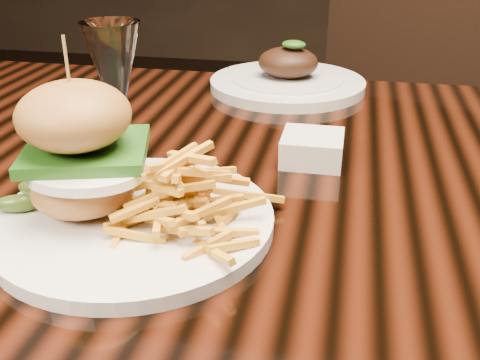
% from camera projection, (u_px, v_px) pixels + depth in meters
% --- Properties ---
extents(dining_table, '(1.60, 0.90, 0.75)m').
position_uv_depth(dining_table, '(310.00, 231.00, 0.72)').
color(dining_table, black).
rests_on(dining_table, ground).
extents(burger_plate, '(0.29, 0.29, 0.19)m').
position_uv_depth(burger_plate, '(127.00, 182.00, 0.56)').
color(burger_plate, silver).
rests_on(burger_plate, dining_table).
extents(ramekin, '(0.10, 0.10, 0.04)m').
position_uv_depth(ramekin, '(312.00, 148.00, 0.72)').
color(ramekin, silver).
rests_on(ramekin, dining_table).
extents(wine_glass, '(0.07, 0.07, 0.18)m').
position_uv_depth(wine_glass, '(114.00, 65.00, 0.64)').
color(wine_glass, white).
rests_on(wine_glass, dining_table).
extents(far_dish, '(0.28, 0.28, 0.09)m').
position_uv_depth(far_dish, '(287.00, 80.00, 1.01)').
color(far_dish, silver).
rests_on(far_dish, dining_table).
extents(chair_far, '(0.57, 0.58, 0.95)m').
position_uv_depth(chair_far, '(391.00, 114.00, 1.54)').
color(chair_far, black).
rests_on(chair_far, ground).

